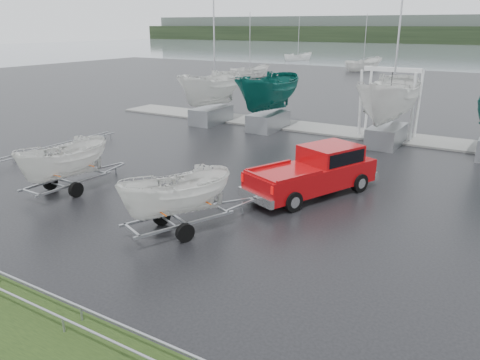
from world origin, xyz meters
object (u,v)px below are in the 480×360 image
(boat_hoist, at_px, (391,93))
(pickup_truck, at_px, (317,170))
(trailer_hitched, at_px, (175,159))
(trailer_parked, at_px, (60,130))

(boat_hoist, bearing_deg, pickup_truck, -88.97)
(pickup_truck, xyz_separation_m, trailer_hitched, (-2.44, -5.82, 1.48))
(pickup_truck, distance_m, boat_hoist, 11.55)
(boat_hoist, bearing_deg, trailer_parked, -117.15)
(trailer_parked, relative_size, boat_hoist, 1.14)
(pickup_truck, xyz_separation_m, boat_hoist, (-0.21, 11.42, 1.69))
(trailer_hitched, bearing_deg, pickup_truck, 90.00)
(pickup_truck, xyz_separation_m, trailer_parked, (-8.70, -5.14, 1.58))
(trailer_hitched, height_order, boat_hoist, trailer_hitched)
(trailer_hitched, xyz_separation_m, boat_hoist, (2.23, 17.24, 0.21))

